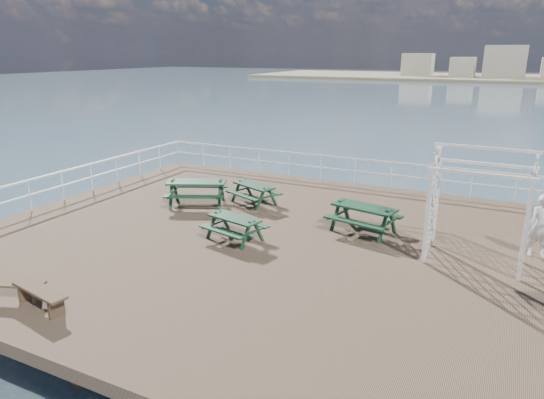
{
  "coord_description": "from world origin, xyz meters",
  "views": [
    {
      "loc": [
        5.46,
        -11.83,
        5.2
      ],
      "look_at": [
        -0.47,
        0.19,
        1.1
      ],
      "focal_mm": 32.0,
      "sensor_mm": 36.0,
      "label": 1
    }
  ],
  "objects": [
    {
      "name": "ground",
      "position": [
        0.0,
        0.0,
        -0.15
      ],
      "size": [
        18.0,
        14.0,
        0.3
      ],
      "primitive_type": "cube",
      "color": "brown",
      "rests_on": "ground"
    },
    {
      "name": "railing",
      "position": [
        -0.07,
        2.57,
        0.87
      ],
      "size": [
        17.77,
        13.76,
        1.1
      ],
      "color": "white",
      "rests_on": "ground"
    },
    {
      "name": "picnic_table_a",
      "position": [
        -4.14,
        1.67,
        0.63
      ],
      "size": [
        2.51,
        2.32,
        0.98
      ],
      "rotation": [
        0.0,
        0.0,
        0.43
      ],
      "color": "#13351D",
      "rests_on": "ground"
    },
    {
      "name": "picnic_table_b",
      "position": [
        -2.43,
        2.7,
        0.51
      ],
      "size": [
        2.01,
        1.84,
        0.79
      ],
      "rotation": [
        0.0,
        0.0,
        -0.39
      ],
      "color": "#13351D",
      "rests_on": "ground"
    },
    {
      "name": "picnic_table_c",
      "position": [
        1.86,
        1.65,
        0.59
      ],
      "size": [
        2.17,
        1.88,
        0.92
      ],
      "rotation": [
        0.0,
        0.0,
        -0.21
      ],
      "color": "#13351D",
      "rests_on": "ground"
    },
    {
      "name": "picnic_table_d",
      "position": [
        -1.28,
        -0.61,
        0.5
      ],
      "size": [
        1.86,
        1.62,
        0.78
      ],
      "rotation": [
        0.0,
        0.0,
        -0.23
      ],
      "color": "#13351D",
      "rests_on": "ground"
    },
    {
      "name": "flat_bench_near",
      "position": [
        -3.81,
        -5.8,
        0.3
      ],
      "size": [
        1.44,
        0.83,
        0.41
      ],
      "rotation": [
        0.0,
        0.0,
        0.37
      ],
      "color": "brown",
      "rests_on": "ground"
    },
    {
      "name": "flat_bench_far",
      "position": [
        -2.95,
        -5.8,
        0.34
      ],
      "size": [
        1.6,
        0.64,
        0.45
      ],
      "rotation": [
        0.0,
        0.0,
        -0.17
      ],
      "color": "brown",
      "rests_on": "ground"
    },
    {
      "name": "trellis_arbor",
      "position": [
        5.0,
        0.78,
        1.34
      ],
      "size": [
        2.46,
        1.38,
        3.01
      ],
      "rotation": [
        0.0,
        0.0,
        -0.03
      ],
      "color": "white",
      "rests_on": "ground"
    },
    {
      "name": "person",
      "position": [
        6.51,
        1.95,
        0.84
      ],
      "size": [
        0.66,
        0.49,
        1.67
      ],
      "primitive_type": "imported",
      "rotation": [
        0.0,
        0.0,
        0.15
      ],
      "color": "silver",
      "rests_on": "ground"
    }
  ]
}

